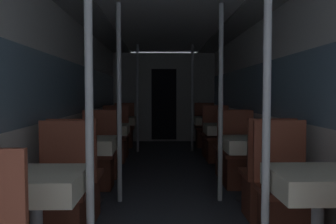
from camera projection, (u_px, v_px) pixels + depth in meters
name	position (u px, v px, depth m)	size (l,w,h in m)	color
wall_left	(75.00, 99.00, 5.33)	(0.05, 10.44, 2.27)	silver
wall_right	(259.00, 99.00, 5.40)	(0.05, 10.44, 2.27)	silver
ceiling_panel	(168.00, 18.00, 5.31)	(2.65, 10.44, 0.07)	white
bulkhead_far	(164.00, 97.00, 9.64)	(2.60, 0.09, 2.27)	#A8A8A3
dining_table_left_0	(36.00, 188.00, 2.45)	(0.62, 0.62, 0.73)	#4C4C51
chair_left_far_0	(61.00, 208.00, 3.10)	(0.46, 0.46, 1.01)	brown
support_pole_left_0	(89.00, 111.00, 2.44)	(0.05, 0.05, 2.27)	silver
dining_table_left_1	(88.00, 147.00, 4.29)	(0.62, 0.62, 0.73)	#4C4C51
chair_left_near_1	(77.00, 190.00, 3.68)	(0.46, 0.46, 1.01)	brown
chair_left_far_1	(98.00, 165.00, 4.93)	(0.46, 0.46, 1.01)	brown
support_pole_left_1	(119.00, 103.00, 4.27)	(0.05, 0.05, 2.27)	silver
dining_table_left_2	(110.00, 131.00, 6.12)	(0.62, 0.62, 0.73)	#4C4C51
chair_left_near_2	(104.00, 157.00, 5.51)	(0.46, 0.46, 1.01)	brown
chair_left_far_2	(114.00, 145.00, 6.76)	(0.46, 0.46, 1.01)	brown
dining_table_left_3	(121.00, 122.00, 7.95)	(0.62, 0.62, 0.73)	#4C4C51
chair_left_near_3	(118.00, 141.00, 7.34)	(0.46, 0.46, 1.01)	brown
chair_left_far_3	(124.00, 134.00, 8.60)	(0.46, 0.46, 1.01)	brown
support_pole_left_3	(138.00, 98.00, 7.93)	(0.05, 0.05, 2.27)	silver
dining_table_right_0	(318.00, 187.00, 2.50)	(0.62, 0.62, 0.73)	#4C4C51
chair_right_far_0	(286.00, 206.00, 3.14)	(0.46, 0.46, 1.01)	brown
support_pole_right_0	(267.00, 111.00, 2.46)	(0.05, 0.05, 2.27)	silver
dining_table_right_1	(251.00, 147.00, 4.33)	(0.62, 0.62, 0.73)	#4C4C51
chair_right_near_1	(266.00, 189.00, 3.72)	(0.46, 0.46, 1.01)	brown
chair_right_far_1	(239.00, 164.00, 4.98)	(0.46, 0.46, 1.01)	brown
support_pole_right_1	(221.00, 103.00, 4.30)	(0.05, 0.05, 2.27)	silver
dining_table_right_2	(224.00, 131.00, 6.16)	(0.62, 0.62, 0.73)	#4C4C51
chair_right_near_2	(231.00, 157.00, 5.55)	(0.46, 0.46, 1.01)	brown
chair_right_far_2	(217.00, 145.00, 6.81)	(0.46, 0.46, 1.01)	brown
dining_table_right_3	(209.00, 122.00, 8.00)	(0.62, 0.62, 0.73)	#4C4C51
chair_right_near_3	(213.00, 141.00, 7.39)	(0.46, 0.46, 1.01)	brown
chair_right_far_3	(205.00, 134.00, 8.64)	(0.46, 0.46, 1.01)	brown
support_pole_right_3	(192.00, 98.00, 7.96)	(0.05, 0.05, 2.27)	silver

